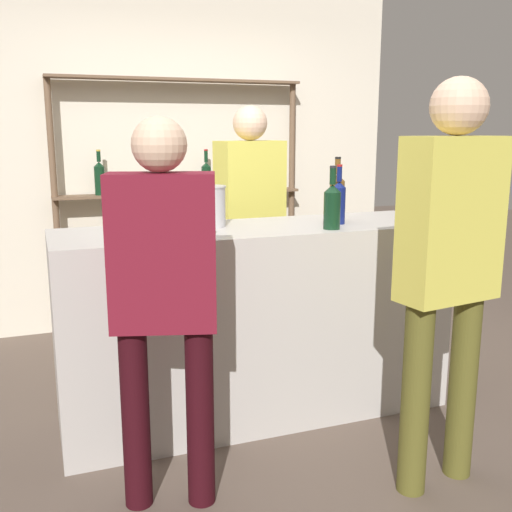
{
  "coord_description": "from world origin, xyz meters",
  "views": [
    {
      "loc": [
        -1.12,
        -3.01,
        1.6
      ],
      "look_at": [
        0.0,
        0.0,
        0.92
      ],
      "focal_mm": 42.0,
      "sensor_mm": 36.0,
      "label": 1
    }
  ],
  "objects_px": {
    "counter_bottle_0": "(332,205)",
    "counter_bottle_2": "(337,196)",
    "counter_bottle_1": "(339,201)",
    "customer_right": "(449,255)",
    "wine_glass": "(143,211)",
    "server_behind_counter": "(250,214)",
    "cork_jar": "(158,224)",
    "customer_left": "(164,287)",
    "ice_bucket": "(209,206)"
  },
  "relations": [
    {
      "from": "counter_bottle_0",
      "to": "counter_bottle_2",
      "type": "distance_m",
      "value": 0.29
    },
    {
      "from": "wine_glass",
      "to": "counter_bottle_0",
      "type": "bearing_deg",
      "value": -14.99
    },
    {
      "from": "ice_bucket",
      "to": "customer_left",
      "type": "relative_size",
      "value": 0.13
    },
    {
      "from": "server_behind_counter",
      "to": "counter_bottle_0",
      "type": "bearing_deg",
      "value": -7.34
    },
    {
      "from": "counter_bottle_0",
      "to": "customer_left",
      "type": "xyz_separation_m",
      "value": [
        -1.0,
        -0.48,
        -0.24
      ]
    },
    {
      "from": "counter_bottle_2",
      "to": "ice_bucket",
      "type": "xyz_separation_m",
      "value": [
        -0.74,
        0.07,
        -0.03
      ]
    },
    {
      "from": "counter_bottle_0",
      "to": "wine_glass",
      "type": "distance_m",
      "value": 0.99
    },
    {
      "from": "counter_bottle_2",
      "to": "server_behind_counter",
      "type": "distance_m",
      "value": 0.84
    },
    {
      "from": "ice_bucket",
      "to": "customer_right",
      "type": "height_order",
      "value": "customer_right"
    },
    {
      "from": "wine_glass",
      "to": "customer_left",
      "type": "bearing_deg",
      "value": -94.03
    },
    {
      "from": "counter_bottle_0",
      "to": "ice_bucket",
      "type": "distance_m",
      "value": 0.66
    },
    {
      "from": "counter_bottle_0",
      "to": "counter_bottle_2",
      "type": "height_order",
      "value": "counter_bottle_2"
    },
    {
      "from": "customer_left",
      "to": "ice_bucket",
      "type": "bearing_deg",
      "value": -11.68
    },
    {
      "from": "customer_right",
      "to": "server_behind_counter",
      "type": "relative_size",
      "value": 1.03
    },
    {
      "from": "counter_bottle_1",
      "to": "wine_glass",
      "type": "xyz_separation_m",
      "value": [
        -1.07,
        0.11,
        -0.02
      ]
    },
    {
      "from": "counter_bottle_0",
      "to": "server_behind_counter",
      "type": "height_order",
      "value": "server_behind_counter"
    },
    {
      "from": "counter_bottle_2",
      "to": "customer_left",
      "type": "distance_m",
      "value": 1.38
    },
    {
      "from": "counter_bottle_0",
      "to": "cork_jar",
      "type": "relative_size",
      "value": 2.33
    },
    {
      "from": "wine_glass",
      "to": "server_behind_counter",
      "type": "relative_size",
      "value": 0.08
    },
    {
      "from": "customer_right",
      "to": "wine_glass",
      "type": "bearing_deg",
      "value": 40.33
    },
    {
      "from": "ice_bucket",
      "to": "server_behind_counter",
      "type": "xyz_separation_m",
      "value": [
        0.49,
        0.72,
        -0.16
      ]
    },
    {
      "from": "counter_bottle_0",
      "to": "server_behind_counter",
      "type": "relative_size",
      "value": 0.19
    },
    {
      "from": "wine_glass",
      "to": "cork_jar",
      "type": "distance_m",
      "value": 0.2
    },
    {
      "from": "counter_bottle_2",
      "to": "cork_jar",
      "type": "height_order",
      "value": "counter_bottle_2"
    },
    {
      "from": "ice_bucket",
      "to": "customer_right",
      "type": "relative_size",
      "value": 0.12
    },
    {
      "from": "customer_right",
      "to": "cork_jar",
      "type": "bearing_deg",
      "value": 45.55
    },
    {
      "from": "counter_bottle_0",
      "to": "ice_bucket",
      "type": "height_order",
      "value": "counter_bottle_0"
    },
    {
      "from": "customer_left",
      "to": "counter_bottle_0",
      "type": "bearing_deg",
      "value": -48.1
    },
    {
      "from": "wine_glass",
      "to": "customer_right",
      "type": "relative_size",
      "value": 0.08
    },
    {
      "from": "counter_bottle_2",
      "to": "wine_glass",
      "type": "bearing_deg",
      "value": 179.18
    },
    {
      "from": "cork_jar",
      "to": "customer_left",
      "type": "distance_m",
      "value": 0.57
    },
    {
      "from": "counter_bottle_2",
      "to": "customer_left",
      "type": "height_order",
      "value": "customer_left"
    },
    {
      "from": "counter_bottle_1",
      "to": "server_behind_counter",
      "type": "relative_size",
      "value": 0.19
    },
    {
      "from": "counter_bottle_1",
      "to": "customer_right",
      "type": "bearing_deg",
      "value": -86.29
    },
    {
      "from": "counter_bottle_0",
      "to": "customer_right",
      "type": "relative_size",
      "value": 0.18
    },
    {
      "from": "counter_bottle_1",
      "to": "customer_right",
      "type": "height_order",
      "value": "customer_right"
    },
    {
      "from": "cork_jar",
      "to": "customer_right",
      "type": "height_order",
      "value": "customer_right"
    },
    {
      "from": "customer_right",
      "to": "counter_bottle_0",
      "type": "bearing_deg",
      "value": 5.18
    },
    {
      "from": "counter_bottle_1",
      "to": "counter_bottle_2",
      "type": "xyz_separation_m",
      "value": [
        0.04,
        0.09,
        0.02
      ]
    },
    {
      "from": "counter_bottle_0",
      "to": "counter_bottle_1",
      "type": "distance_m",
      "value": 0.19
    },
    {
      "from": "cork_jar",
      "to": "server_behind_counter",
      "type": "distance_m",
      "value": 1.28
    },
    {
      "from": "counter_bottle_1",
      "to": "server_behind_counter",
      "type": "height_order",
      "value": "server_behind_counter"
    },
    {
      "from": "cork_jar",
      "to": "customer_right",
      "type": "distance_m",
      "value": 1.36
    },
    {
      "from": "wine_glass",
      "to": "customer_right",
      "type": "distance_m",
      "value": 1.51
    },
    {
      "from": "customer_left",
      "to": "server_behind_counter",
      "type": "bearing_deg",
      "value": -14.8
    },
    {
      "from": "cork_jar",
      "to": "ice_bucket",
      "type": "bearing_deg",
      "value": 37.01
    },
    {
      "from": "counter_bottle_2",
      "to": "wine_glass",
      "type": "distance_m",
      "value": 1.11
    },
    {
      "from": "counter_bottle_2",
      "to": "wine_glass",
      "type": "relative_size",
      "value": 2.47
    },
    {
      "from": "cork_jar",
      "to": "customer_left",
      "type": "relative_size",
      "value": 0.09
    },
    {
      "from": "cork_jar",
      "to": "server_behind_counter",
      "type": "relative_size",
      "value": 0.08
    }
  ]
}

